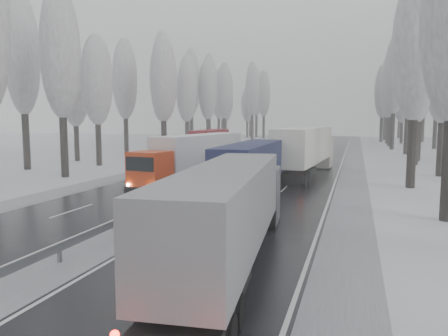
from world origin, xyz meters
The scene contains 51 objects.
carriageway_right centered at (5.25, 30.00, 0.01)m, with size 7.50×200.00×0.03m, color black.
carriageway_left centered at (-5.25, 30.00, 0.01)m, with size 7.50×200.00×0.03m, color black.
median_slush centered at (0.00, 30.00, 0.02)m, with size 3.00×200.00×0.04m, color #A6A9AE.
shoulder_right centered at (10.20, 30.00, 0.02)m, with size 2.40×200.00×0.04m, color #A6A9AE.
shoulder_left centered at (-10.20, 30.00, 0.02)m, with size 2.40×200.00×0.04m, color #A6A9AE.
median_guardrail centered at (0.00, 29.99, 0.60)m, with size 0.12×200.00×0.76m.
tree_18 centered at (14.51, 27.03, 10.70)m, with size 3.60×3.60×16.58m.
tree_20 centered at (17.90, 35.17, 10.14)m, with size 3.60×3.60×15.71m.
tree_22 centered at (17.02, 45.60, 10.24)m, with size 3.60×3.60×15.86m.
tree_24 centered at (17.90, 51.02, 13.19)m, with size 3.60×3.60×20.49m.
tree_26 centered at (17.56, 61.27, 12.10)m, with size 3.60×3.60×18.78m.
tree_28 centered at (16.34, 71.95, 12.64)m, with size 3.60×3.60×19.62m.
tree_29 centered at (23.71, 75.95, 11.67)m, with size 3.60×3.60×18.11m.
tree_30 centered at (16.56, 81.70, 11.52)m, with size 3.60×3.60×17.86m.
tree_31 centered at (22.48, 85.70, 11.97)m, with size 3.60×3.60×18.58m.
tree_32 centered at (16.63, 89.21, 11.18)m, with size 3.60×3.60×17.33m.
tree_33 centered at (19.77, 93.21, 9.26)m, with size 3.60×3.60×14.33m.
tree_34 centered at (15.73, 96.32, 11.37)m, with size 3.60×3.60×17.63m.
tree_35 centered at (24.94, 100.32, 11.77)m, with size 3.60×3.60×18.25m.
tree_36 centered at (17.04, 106.16, 13.02)m, with size 3.60×3.60×20.23m.
tree_37 centered at (24.02, 110.16, 10.56)m, with size 3.60×3.60×16.37m.
tree_38 centered at (18.73, 116.73, 11.59)m, with size 3.60×3.60×17.97m.
tree_39 centered at (21.55, 120.73, 10.45)m, with size 3.60×3.60×16.19m.
tree_58 centered at (-15.13, 24.57, 11.10)m, with size 3.60×3.60×17.21m.
tree_59 centered at (-22.80, 28.57, 11.87)m, with size 3.60×3.60×18.41m.
tree_60 centered at (-17.75, 34.20, 9.59)m, with size 3.60×3.60×14.84m.
tree_61 centered at (-23.52, 38.20, 9.02)m, with size 3.60×3.60×13.95m.
tree_62 centered at (-13.94, 43.73, 10.36)m, with size 3.60×3.60×16.04m.
tree_63 centered at (-21.85, 47.73, 10.89)m, with size 3.60×3.60×16.88m.
tree_64 centered at (-18.26, 52.71, 9.96)m, with size 3.60×3.60×15.42m.
tree_65 centered at (-20.05, 56.71, 12.55)m, with size 3.60×3.60×19.48m.
tree_66 centered at (-18.16, 62.35, 9.84)m, with size 3.60×3.60×15.23m.
tree_67 centered at (-19.54, 66.35, 11.03)m, with size 3.60×3.60×17.09m.
tree_68 centered at (-16.58, 69.11, 10.75)m, with size 3.60×3.60×16.65m.
tree_69 centered at (-21.42, 73.11, 12.46)m, with size 3.60×3.60×19.35m.
tree_70 centered at (-16.33, 79.19, 11.03)m, with size 3.60×3.60×17.09m.
tree_71 centered at (-21.09, 83.19, 12.63)m, with size 3.60×3.60×19.61m.
tree_72 centered at (-18.93, 88.54, 9.76)m, with size 3.60×3.60×15.11m.
tree_73 centered at (-21.82, 92.54, 11.11)m, with size 3.60×3.60×17.22m.
tree_74 centered at (-15.07, 99.33, 12.67)m, with size 3.60×3.60×19.68m.
tree_75 centered at (-24.20, 103.33, 11.99)m, with size 3.60×3.60×18.60m.
tree_76 centered at (-14.05, 108.72, 11.95)m, with size 3.60×3.60×18.55m.
tree_77 centered at (-19.66, 112.72, 9.26)m, with size 3.60×3.60×14.32m.
tree_78 centered at (-17.56, 115.31, 12.59)m, with size 3.60×3.60×19.55m.
tree_79 centered at (-20.33, 119.31, 11.01)m, with size 3.60×3.60×17.07m.
truck_grey_tarp centered at (6.23, 5.50, 2.18)m, with size 3.64×14.71×3.74m.
truck_blue_box centered at (3.87, 19.40, 2.18)m, with size 2.49×14.62×3.74m.
truck_cream_box centered at (5.99, 31.94, 2.65)m, with size 4.17×17.82×4.54m.
box_truck_distant centered at (4.30, 78.14, 1.47)m, with size 2.64×7.81×2.89m.
truck_red_white centered at (-2.62, 25.07, 2.32)m, with size 4.30×15.64×3.98m.
truck_red_red centered at (-8.21, 45.01, 2.26)m, with size 3.45×15.19×3.87m.
Camera 1 is at (10.39, -9.24, 5.33)m, focal length 35.00 mm.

